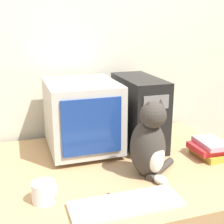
{
  "coord_description": "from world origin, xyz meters",
  "views": [
    {
      "loc": [
        -0.41,
        -0.84,
        1.41
      ],
      "look_at": [
        0.04,
        0.54,
        0.98
      ],
      "focal_mm": 50.0,
      "sensor_mm": 36.0,
      "label": 1
    }
  ],
  "objects": [
    {
      "name": "book_stack",
      "position": [
        0.53,
        0.43,
        0.76
      ],
      "size": [
        0.16,
        0.2,
        0.09
      ],
      "color": "gold",
      "rests_on": "desk"
    },
    {
      "name": "computer_tower",
      "position": [
        0.25,
        0.71,
        0.91
      ],
      "size": [
        0.19,
        0.43,
        0.39
      ],
      "color": "black",
      "rests_on": "desk"
    },
    {
      "name": "pen",
      "position": [
        -0.13,
        0.21,
        0.72
      ],
      "size": [
        0.12,
        0.06,
        0.01
      ],
      "color": "maroon",
      "rests_on": "desk"
    },
    {
      "name": "keyboard",
      "position": [
        -0.04,
        0.14,
        0.73
      ],
      "size": [
        0.44,
        0.15,
        0.02
      ],
      "color": "silver",
      "rests_on": "desk"
    },
    {
      "name": "wall_back",
      "position": [
        0.0,
        1.04,
        1.25
      ],
      "size": [
        7.0,
        0.05,
        2.5
      ],
      "color": "beige",
      "rests_on": "ground_plane"
    },
    {
      "name": "crt_monitor",
      "position": [
        -0.07,
        0.73,
        0.92
      ],
      "size": [
        0.36,
        0.43,
        0.38
      ],
      "color": "#BCB7AD",
      "rests_on": "desk"
    },
    {
      "name": "cat",
      "position": [
        0.15,
        0.34,
        0.87
      ],
      "size": [
        0.27,
        0.24,
        0.37
      ],
      "rotation": [
        0.0,
        0.0,
        0.25
      ],
      "color": "#38332D",
      "rests_on": "desk"
    },
    {
      "name": "mug",
      "position": [
        -0.33,
        0.27,
        0.76
      ],
      "size": [
        0.1,
        0.09,
        0.08
      ],
      "color": "white",
      "rests_on": "desk"
    }
  ]
}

